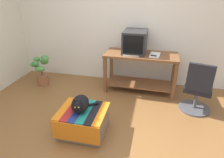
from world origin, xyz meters
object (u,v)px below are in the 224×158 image
(desk, at_px, (140,66))
(keyboard, at_px, (134,55))
(book, at_px, (155,55))
(ottoman_with_blanket, at_px, (83,121))
(cat, at_px, (80,104))
(office_chair, at_px, (198,91))
(stapler, at_px, (154,56))
(potted_plant, at_px, (41,70))
(tv_monitor, at_px, (135,42))

(desk, bearing_deg, keyboard, -133.54)
(book, relative_size, ottoman_with_blanket, 0.44)
(cat, bearing_deg, office_chair, 19.63)
(stapler, bearing_deg, potted_plant, 107.44)
(ottoman_with_blanket, bearing_deg, desk, 65.68)
(cat, bearing_deg, tv_monitor, 60.84)
(office_chair, bearing_deg, desk, -13.90)
(stapler, bearing_deg, cat, 160.95)
(stapler, bearing_deg, office_chair, -101.36)
(keyboard, height_order, ottoman_with_blanket, keyboard)
(keyboard, relative_size, stapler, 3.64)
(desk, distance_m, book, 0.37)
(keyboard, height_order, book, book)
(tv_monitor, height_order, potted_plant, tv_monitor)
(desk, xyz_separation_m, keyboard, (-0.13, -0.13, 0.26))
(book, height_order, office_chair, office_chair)
(office_chair, bearing_deg, book, -19.01)
(desk, height_order, stapler, stapler)
(desk, bearing_deg, office_chair, -27.41)
(ottoman_with_blanket, bearing_deg, potted_plant, 138.05)
(ottoman_with_blanket, height_order, stapler, stapler)
(book, bearing_deg, stapler, -95.48)
(office_chair, bearing_deg, keyboard, -5.57)
(tv_monitor, distance_m, keyboard, 0.27)
(keyboard, distance_m, potted_plant, 1.97)
(keyboard, height_order, stapler, stapler)
(tv_monitor, bearing_deg, potted_plant, -170.58)
(cat, bearing_deg, keyboard, 57.97)
(tv_monitor, xyz_separation_m, stapler, (0.37, -0.21, -0.18))
(office_chair, xyz_separation_m, stapler, (-0.76, 0.39, 0.40))
(cat, xyz_separation_m, office_chair, (1.67, 0.93, -0.09))
(potted_plant, bearing_deg, desk, 6.07)
(desk, relative_size, tv_monitor, 2.62)
(office_chair, height_order, stapler, office_chair)
(desk, xyz_separation_m, tv_monitor, (-0.14, 0.06, 0.45))
(desk, bearing_deg, potted_plant, -172.77)
(potted_plant, distance_m, office_chair, 3.05)
(book, relative_size, stapler, 2.65)
(ottoman_with_blanket, bearing_deg, stapler, 55.77)
(desk, xyz_separation_m, book, (0.25, -0.05, 0.26))
(ottoman_with_blanket, distance_m, cat, 0.29)
(desk, relative_size, keyboard, 3.47)
(keyboard, relative_size, potted_plant, 0.61)
(cat, height_order, office_chair, office_chair)
(cat, bearing_deg, stapler, 45.76)
(keyboard, relative_size, office_chair, 0.45)
(office_chair, bearing_deg, cat, 43.73)
(cat, relative_size, potted_plant, 0.62)
(office_chair, bearing_deg, tv_monitor, -13.32)
(keyboard, bearing_deg, desk, 40.65)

